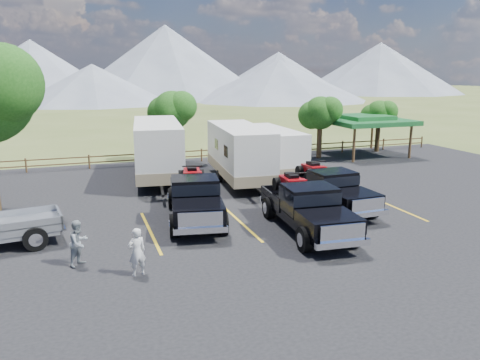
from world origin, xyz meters
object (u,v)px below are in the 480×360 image
object	(u,v)px
rig_left	(195,196)
trailer_right	(272,151)
trailer_center	(239,153)
rig_center	(306,206)
trailer_left	(157,150)
person_a	(137,252)
person_b	(79,243)
rig_right	(330,187)
pavilion	(365,120)

from	to	relation	value
rig_left	trailer_right	world-z (taller)	trailer_right
rig_left	trailer_center	size ratio (longest dim) A/B	0.71
trailer_center	trailer_right	xyz separation A→B (m)	(2.66, 1.35, -0.21)
rig_center	trailer_left	size ratio (longest dim) A/B	0.65
trailer_left	person_a	distance (m)	14.06
person_a	person_b	size ratio (longest dim) A/B	1.01
rig_left	rig_right	xyz separation A→B (m)	(6.69, -0.37, -0.05)
rig_right	trailer_center	bearing A→B (deg)	108.49
trailer_left	rig_right	bearing A→B (deg)	-44.56
pavilion	person_a	world-z (taller)	pavilion
pavilion	trailer_center	distance (m)	13.76
rig_center	trailer_left	xyz separation A→B (m)	(-4.32, 11.49, 0.81)
trailer_right	trailer_left	bearing A→B (deg)	174.00
rig_left	trailer_right	size ratio (longest dim) A/B	0.81
rig_left	rig_center	xyz separation A→B (m)	(4.07, -3.03, -0.00)
pavilion	person_b	size ratio (longest dim) A/B	3.83
rig_right	trailer_left	size ratio (longest dim) A/B	0.62
rig_center	rig_right	world-z (taller)	rig_center
rig_center	rig_right	size ratio (longest dim) A/B	1.06
pavilion	person_a	xyz separation A→B (m)	(-20.03, -17.17, -1.93)
rig_left	rig_right	bearing A→B (deg)	6.72
rig_left	trailer_center	distance (m)	7.61
rig_center	person_a	bearing A→B (deg)	-158.72
trailer_center	person_a	size ratio (longest dim) A/B	5.99
person_a	rig_left	bearing A→B (deg)	-136.07
rig_right	person_a	bearing A→B (deg)	-155.20
person_b	trailer_center	bearing A→B (deg)	0.64
trailer_center	trailer_right	bearing A→B (deg)	32.23
trailer_right	rig_right	bearing A→B (deg)	-91.14
rig_right	person_a	size ratio (longest dim) A/B	3.91
trailer_right	pavilion	bearing A→B (deg)	24.55
rig_right	trailer_center	distance (m)	7.07
person_a	trailer_center	bearing A→B (deg)	-137.71
trailer_left	trailer_center	xyz separation A→B (m)	(4.55, -2.21, -0.10)
rig_center	trailer_left	world-z (taller)	trailer_left
rig_left	person_a	xyz separation A→B (m)	(-3.23, -5.25, -0.26)
trailer_right	person_a	size ratio (longest dim) A/B	5.24
person_a	rig_center	bearing A→B (deg)	-177.57
pavilion	rig_center	size ratio (longest dim) A/B	0.91
person_b	trailer_left	bearing A→B (deg)	22.33
trailer_left	trailer_center	size ratio (longest dim) A/B	1.06
trailer_center	person_b	bearing A→B (deg)	-127.74
trailer_right	person_b	distance (m)	16.51
rig_center	person_a	world-z (taller)	rig_center
trailer_left	person_b	xyz separation A→B (m)	(-4.77, -12.20, -1.06)
rig_right	rig_left	bearing A→B (deg)	175.43
trailer_center	person_a	bearing A→B (deg)	-117.95
pavilion	rig_center	xyz separation A→B (m)	(-12.73, -14.96, -1.68)
rig_left	trailer_left	bearing A→B (deg)	101.62
rig_right	person_b	distance (m)	12.19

